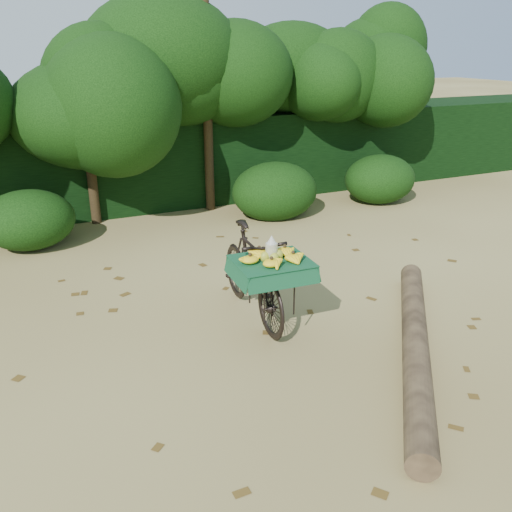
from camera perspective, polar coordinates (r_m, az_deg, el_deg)
name	(u,v)px	position (r m, az deg, el deg)	size (l,w,h in m)	color
ground	(319,327)	(6.66, 6.69, -7.39)	(80.00, 80.00, 0.00)	tan
vendor_bicycle	(253,273)	(6.59, -0.34, -1.76)	(0.86, 1.94, 1.17)	black
fallen_log	(415,342)	(6.27, 16.41, -8.67)	(0.28, 0.28, 3.92)	brown
hedge_backdrop	(171,159)	(11.90, -8.95, 10.06)	(26.00, 1.80, 1.80)	black
tree_row	(146,111)	(10.81, -11.51, 14.68)	(14.50, 2.00, 4.00)	black
bush_clumps	(227,200)	(10.30, -3.04, 5.96)	(8.80, 1.70, 0.90)	black
leaf_litter	(294,304)	(7.15, 4.04, -5.09)	(7.00, 7.30, 0.01)	#523B16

